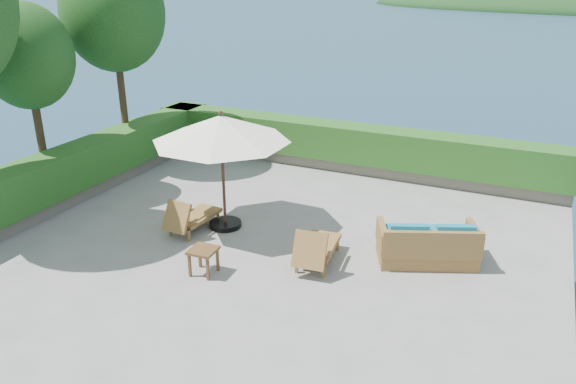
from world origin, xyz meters
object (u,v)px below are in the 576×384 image
at_px(lounge_right, 316,248).
at_px(wicker_loveseat, 428,246).
at_px(patio_umbrella, 221,130).
at_px(lounge_left, 190,217).
at_px(side_table, 203,253).

xyz_separation_m(lounge_right, wicker_loveseat, (1.99, 1.01, -0.01)).
bearing_deg(lounge_right, patio_umbrella, 156.38).
bearing_deg(lounge_right, lounge_left, 168.84).
distance_m(patio_umbrella, side_table, 2.83).
distance_m(lounge_left, wicker_loveseat, 5.18).
bearing_deg(wicker_loveseat, patio_umbrella, 160.28).
bearing_deg(lounge_left, side_table, -45.02).
height_order(lounge_left, lounge_right, lounge_right).
distance_m(lounge_right, wicker_loveseat, 2.23).
xyz_separation_m(patio_umbrella, wicker_loveseat, (4.55, 0.23, -1.93)).
distance_m(patio_umbrella, lounge_left, 2.09).
height_order(patio_umbrella, lounge_right, patio_umbrella).
height_order(patio_umbrella, lounge_left, patio_umbrella).
relative_size(lounge_left, wicker_loveseat, 0.70).
bearing_deg(side_table, wicker_loveseat, 30.35).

